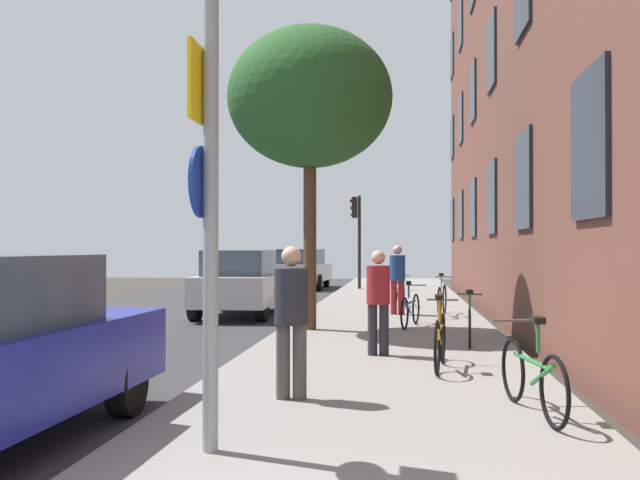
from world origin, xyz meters
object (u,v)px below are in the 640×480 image
(sign_post, at_px, (208,195))
(traffic_light, at_px, (357,225))
(bicycle_1, at_px, (440,340))
(pedestrian_0, at_px, (291,312))
(bicycle_4, at_px, (442,299))
(car_1, at_px, (241,282))
(bicycle_5, at_px, (398,293))
(pedestrian_2, at_px, (397,275))
(pedestrian_1, at_px, (378,295))
(tree_near, at_px, (310,99))
(bicycle_0, at_px, (532,376))
(car_2, at_px, (302,268))
(bicycle_3, at_px, (410,309))
(bicycle_2, at_px, (470,323))

(sign_post, relative_size, traffic_light, 1.00)
(sign_post, bearing_deg, traffic_light, 90.60)
(traffic_light, xyz_separation_m, bicycle_1, (2.21, -17.46, -2.06))
(traffic_light, distance_m, pedestrian_0, 19.52)
(bicycle_4, bearing_deg, pedestrian_0, -102.68)
(car_1, bearing_deg, bicycle_5, 26.55)
(pedestrian_2, bearing_deg, pedestrian_1, -92.20)
(bicycle_1, xyz_separation_m, pedestrian_0, (-1.63, -1.99, 0.53))
(tree_near, xyz_separation_m, bicycle_0, (2.98, -6.52, -4.08))
(traffic_light, distance_m, bicycle_0, 20.19)
(pedestrian_0, relative_size, pedestrian_1, 1.04)
(sign_post, bearing_deg, bicycle_5, 84.06)
(pedestrian_2, height_order, car_1, pedestrian_2)
(bicycle_5, height_order, pedestrian_2, pedestrian_2)
(traffic_light, relative_size, tree_near, 0.61)
(car_2, bearing_deg, bicycle_0, -76.14)
(bicycle_1, distance_m, bicycle_3, 4.81)
(traffic_light, bearing_deg, bicycle_1, -82.78)
(tree_near, bearing_deg, pedestrian_1, -65.19)
(bicycle_1, xyz_separation_m, car_1, (-4.43, 7.67, 0.34))
(traffic_light, distance_m, car_1, 10.18)
(sign_post, xyz_separation_m, car_2, (-2.58, 22.97, -1.26))
(bicycle_2, distance_m, car_1, 7.31)
(tree_near, bearing_deg, pedestrian_2, 62.74)
(traffic_light, bearing_deg, car_2, 145.69)
(car_1, bearing_deg, sign_post, -78.06)
(bicycle_4, bearing_deg, pedestrian_2, 172.51)
(bicycle_0, distance_m, car_1, 11.33)
(bicycle_4, relative_size, car_1, 0.42)
(sign_post, xyz_separation_m, pedestrian_0, (0.35, 1.90, -1.08))
(tree_near, xyz_separation_m, bicycle_2, (2.86, -1.72, -4.10))
(sign_post, distance_m, bicycle_5, 13.67)
(pedestrian_1, distance_m, car_2, 18.40)
(bicycle_3, xyz_separation_m, pedestrian_0, (-1.31, -6.79, 0.55))
(bicycle_2, relative_size, car_1, 0.37)
(tree_near, relative_size, bicycle_2, 3.71)
(pedestrian_0, relative_size, car_1, 0.37)
(traffic_light, distance_m, pedestrian_2, 10.36)
(traffic_light, distance_m, bicycle_1, 17.72)
(pedestrian_2, bearing_deg, sign_post, -97.07)
(traffic_light, height_order, bicycle_5, traffic_light)
(bicycle_3, distance_m, pedestrian_1, 3.81)
(bicycle_3, bearing_deg, car_1, 144.99)
(bicycle_1, bearing_deg, bicycle_3, 93.87)
(tree_near, height_order, pedestrian_1, tree_near)
(bicycle_1, bearing_deg, pedestrian_1, 128.43)
(sign_post, height_order, bicycle_0, sign_post)
(bicycle_0, xyz_separation_m, bicycle_4, (-0.30, 9.60, 0.02))
(traffic_light, xyz_separation_m, bicycle_5, (1.63, -7.86, -2.09))
(pedestrian_0, distance_m, car_2, 21.27)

